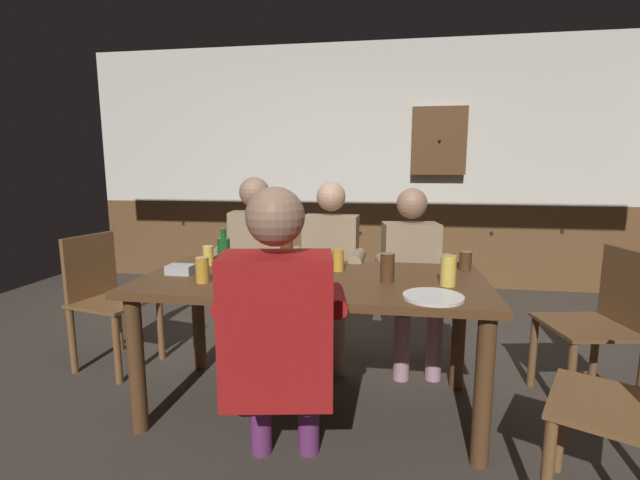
{
  "coord_description": "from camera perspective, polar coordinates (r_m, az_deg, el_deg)",
  "views": [
    {
      "loc": [
        0.4,
        -2.37,
        1.32
      ],
      "look_at": [
        0.0,
        0.13,
        0.9
      ],
      "focal_mm": 24.68,
      "sensor_mm": 36.0,
      "label": 1
    }
  ],
  "objects": [
    {
      "name": "plate_0",
      "position": [
        2.03,
        14.47,
        -7.15
      ],
      "size": [
        0.27,
        0.27,
        0.01
      ],
      "primitive_type": "cylinder",
      "color": "white",
      "rests_on": "dining_table"
    },
    {
      "name": "dining_table",
      "position": [
        2.37,
        -1.01,
        -7.2
      ],
      "size": [
        1.81,
        0.88,
        0.75
      ],
      "color": "brown",
      "rests_on": "ground_plane"
    },
    {
      "name": "back_wall_upper",
      "position": [
        5.03,
        4.65,
        14.63
      ],
      "size": [
        6.09,
        0.12,
        1.72
      ],
      "primitive_type": "cube",
      "color": "silver"
    },
    {
      "name": "plate_1",
      "position": [
        2.13,
        -3.77,
        -6.11
      ],
      "size": [
        0.25,
        0.25,
        0.01
      ],
      "primitive_type": "cylinder",
      "color": "white",
      "rests_on": "dining_table"
    },
    {
      "name": "person_2",
      "position": [
        2.99,
        11.84,
        -3.68
      ],
      "size": [
        0.55,
        0.57,
        1.19
      ],
      "rotation": [
        0.0,
        0.0,
        3.3
      ],
      "color": "#997F60",
      "rests_on": "ground_plane"
    },
    {
      "name": "pint_glass_5",
      "position": [
        2.47,
        2.37,
        -2.64
      ],
      "size": [
        0.07,
        0.07,
        0.12
      ],
      "primitive_type": "cylinder",
      "color": "gold",
      "rests_on": "dining_table"
    },
    {
      "name": "bottle_1",
      "position": [
        2.49,
        -12.34,
        -1.8
      ],
      "size": [
        0.07,
        0.07,
        0.25
      ],
      "color": "#195923",
      "rests_on": "dining_table"
    },
    {
      "name": "table_candle",
      "position": [
        2.57,
        0.16,
        -2.62
      ],
      "size": [
        0.04,
        0.04,
        0.08
      ],
      "primitive_type": "cylinder",
      "color": "#F9E08C",
      "rests_on": "dining_table"
    },
    {
      "name": "back_wall_wainscot",
      "position": [
        5.08,
        4.45,
        -0.37
      ],
      "size": [
        6.09,
        0.12,
        0.92
      ],
      "primitive_type": "cube",
      "color": "brown",
      "rests_on": "ground_plane"
    },
    {
      "name": "person_0",
      "position": [
        3.11,
        -8.57,
        -2.5
      ],
      "size": [
        0.52,
        0.55,
        1.25
      ],
      "rotation": [
        0.0,
        0.0,
        3.26
      ],
      "color": "#997F60",
      "rests_on": "ground_plane"
    },
    {
      "name": "pint_glass_4",
      "position": [
        2.62,
        18.33,
        -2.59
      ],
      "size": [
        0.07,
        0.07,
        0.11
      ],
      "primitive_type": "cylinder",
      "color": "#4C2D19",
      "rests_on": "dining_table"
    },
    {
      "name": "pint_glass_6",
      "position": [
        2.3,
        -15.01,
        -3.78
      ],
      "size": [
        0.07,
        0.07,
        0.13
      ],
      "primitive_type": "cylinder",
      "color": "gold",
      "rests_on": "dining_table"
    },
    {
      "name": "chair_empty_near_right",
      "position": [
        2.93,
        32.75,
        -8.92
      ],
      "size": [
        0.52,
        0.52,
        0.88
      ],
      "rotation": [
        0.0,
        0.0,
        -4.52
      ],
      "color": "brown",
      "rests_on": "ground_plane"
    },
    {
      "name": "chair_empty_far_end",
      "position": [
        3.27,
        -26.02,
        -6.54
      ],
      "size": [
        0.52,
        0.52,
        0.88
      ],
      "rotation": [
        0.0,
        0.0,
        -1.79
      ],
      "color": "brown",
      "rests_on": "ground_plane"
    },
    {
      "name": "condiment_caddy",
      "position": [
        2.52,
        -17.63,
        -3.66
      ],
      "size": [
        0.14,
        0.1,
        0.05
      ],
      "primitive_type": "cube",
      "color": "#B2B7BC",
      "rests_on": "dining_table"
    },
    {
      "name": "pint_glass_2",
      "position": [
        2.25,
        16.3,
        -3.83
      ],
      "size": [
        0.08,
        0.08,
        0.15
      ],
      "primitive_type": "cylinder",
      "color": "#E5C64C",
      "rests_on": "dining_table"
    },
    {
      "name": "person_3",
      "position": [
        1.73,
        -5.4,
        -11.89
      ],
      "size": [
        0.58,
        0.59,
        1.25
      ],
      "rotation": [
        0.0,
        0.0,
        0.18
      ],
      "color": "#AD1919",
      "rests_on": "ground_plane"
    },
    {
      "name": "person_1",
      "position": [
        3.0,
        1.15,
        -3.15
      ],
      "size": [
        0.52,
        0.5,
        1.22
      ],
      "rotation": [
        0.0,
        0.0,
        3.1
      ],
      "color": "#997F60",
      "rests_on": "ground_plane"
    },
    {
      "name": "bottle_0",
      "position": [
        2.4,
        -4.32,
        -1.91
      ],
      "size": [
        0.07,
        0.07,
        0.26
      ],
      "color": "#593314",
      "rests_on": "dining_table"
    },
    {
      "name": "pint_glass_1",
      "position": [
        2.26,
        8.72,
        -3.56
      ],
      "size": [
        0.07,
        0.07,
        0.15
      ],
      "primitive_type": "cylinder",
      "color": "#4C2D19",
      "rests_on": "dining_table"
    },
    {
      "name": "ground_plane",
      "position": [
        2.74,
        -0.47,
        -19.41
      ],
      "size": [
        7.31,
        7.31,
        0.0
      ],
      "primitive_type": "plane",
      "color": "#423A33"
    },
    {
      "name": "pint_glass_0",
      "position": [
        2.7,
        -14.29,
        -1.96
      ],
      "size": [
        0.06,
        0.06,
        0.11
      ],
      "primitive_type": "cylinder",
      "color": "#E5C64C",
      "rests_on": "dining_table"
    },
    {
      "name": "wall_dart_cabinet",
      "position": [
        4.9,
        15.13,
        12.28
      ],
      "size": [
        0.56,
        0.15,
        0.7
      ],
      "color": "brown"
    },
    {
      "name": "pint_glass_3",
      "position": [
        2.36,
        -1.41,
        -3.41
      ],
      "size": [
        0.07,
        0.07,
        0.11
      ],
      "primitive_type": "cylinder",
      "color": "white",
      "rests_on": "dining_table"
    }
  ]
}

